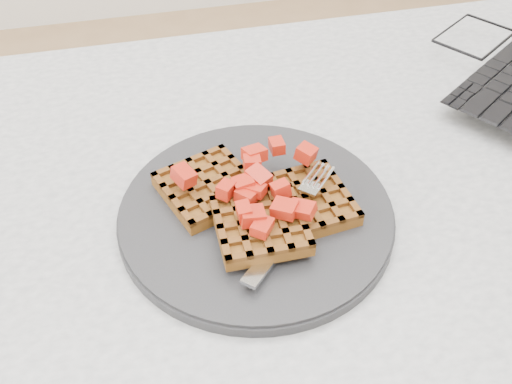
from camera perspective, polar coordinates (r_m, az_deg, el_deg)
table at (r=0.72m, az=5.01°, el=-7.27°), size 1.20×0.80×0.75m
plate at (r=0.61m, az=0.00°, el=-2.16°), size 0.29×0.29×0.02m
waffles at (r=0.59m, az=0.10°, el=-1.13°), size 0.20×0.18×0.03m
strawberry_pile at (r=0.58m, az=0.00°, el=1.00°), size 0.15×0.15×0.02m
fork at (r=0.58m, az=3.93°, el=-2.87°), size 0.14×0.15×0.02m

